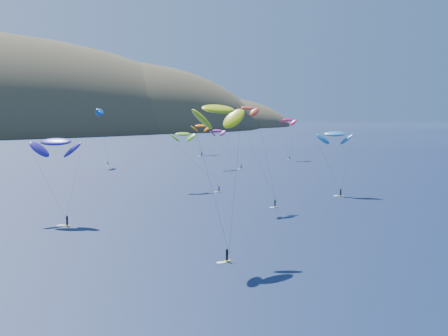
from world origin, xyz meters
name	(u,v)px	position (x,y,z in m)	size (l,w,h in m)	color
kitesurfer_2	(218,109)	(-27.92, 40.47, 23.25)	(11.08, 9.76, 26.17)	yellow
kitesurfer_3	(183,134)	(6.82, 111.26, 15.78)	(9.30, 13.66, 17.80)	yellow
kitesurfer_4	(99,110)	(14.98, 191.44, 22.26)	(7.71, 8.72, 24.55)	yellow
kitesurfer_5	(335,134)	(37.07, 81.13, 16.19)	(8.93, 11.87, 18.83)	yellow
kitesurfer_6	(218,131)	(48.05, 155.77, 14.40)	(9.62, 9.53, 16.32)	yellow
kitesurfer_8	(288,120)	(96.63, 172.33, 17.69)	(8.51, 5.31, 20.01)	yellow
kitesurfer_9	(248,108)	(4.35, 76.52, 23.24)	(8.17, 8.19, 25.19)	yellow
kitesurfer_10	(56,142)	(-39.68, 84.22, 16.33)	(11.09, 14.61, 19.32)	yellow
kitesurfer_11	(201,126)	(80.01, 219.32, 14.06)	(11.39, 12.89, 16.80)	yellow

